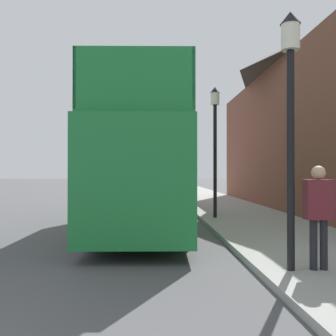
{
  "coord_description": "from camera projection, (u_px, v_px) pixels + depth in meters",
  "views": [
    {
      "loc": [
        3.34,
        -2.65,
        1.85
      ],
      "look_at": [
        3.96,
        10.2,
        1.95
      ],
      "focal_mm": 42.0,
      "sensor_mm": 36.0,
      "label": 1
    }
  ],
  "objects": [
    {
      "name": "sidewalk",
      "position": [
        220.0,
        205.0,
        20.79
      ],
      "size": [
        3.69,
        108.0,
        0.14
      ],
      "color": "#999993",
      "rests_on": "ground_plane"
    },
    {
      "name": "lamp_post_nearest",
      "position": [
        291.0,
        91.0,
        6.77
      ],
      "size": [
        0.35,
        0.35,
        4.47
      ],
      "color": "black",
      "rests_on": "sidewalk"
    },
    {
      "name": "brick_terrace_rear",
      "position": [
        326.0,
        117.0,
        19.03
      ],
      "size": [
        6.0,
        18.85,
        8.93
      ],
      "color": "brown",
      "rests_on": "ground_plane"
    },
    {
      "name": "tour_bus",
      "position": [
        145.0,
        168.0,
        12.61
      ],
      "size": [
        2.84,
        9.95,
        4.39
      ],
      "rotation": [
        0.0,
        0.0,
        -0.04
      ],
      "color": "#1E7A38",
      "rests_on": "ground_plane"
    },
    {
      "name": "pedestrian_second",
      "position": [
        318.0,
        207.0,
        6.79
      ],
      "size": [
        0.47,
        0.26,
        1.8
      ],
      "color": "#232328",
      "rests_on": "sidewalk"
    },
    {
      "name": "ground_plane",
      "position": [
        93.0,
        202.0,
        23.45
      ],
      "size": [
        144.0,
        144.0,
        0.0
      ],
      "primitive_type": "plane",
      "color": "#4C4C4F"
    },
    {
      "name": "lamp_post_second",
      "position": [
        215.0,
        127.0,
        14.5
      ],
      "size": [
        0.35,
        0.35,
        4.83
      ],
      "color": "black",
      "rests_on": "sidewalk"
    },
    {
      "name": "parked_car_ahead_of_bus",
      "position": [
        164.0,
        194.0,
        19.59
      ],
      "size": [
        2.0,
        4.37,
        1.55
      ],
      "rotation": [
        0.0,
        0.0,
        -0.05
      ],
      "color": "maroon",
      "rests_on": "ground_plane"
    },
    {
      "name": "lamp_post_third",
      "position": [
        190.0,
        148.0,
        22.22
      ],
      "size": [
        0.35,
        0.35,
        4.31
      ],
      "color": "black",
      "rests_on": "sidewalk"
    }
  ]
}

